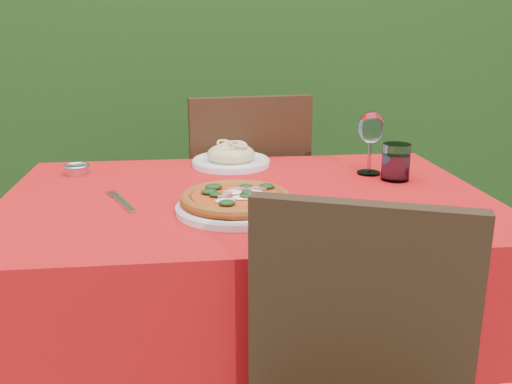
{
  "coord_description": "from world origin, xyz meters",
  "views": [
    {
      "loc": [
        -0.14,
        -1.43,
        1.18
      ],
      "look_at": [
        0.02,
        -0.05,
        0.77
      ],
      "focal_mm": 40.0,
      "sensor_mm": 36.0,
      "label": 1
    }
  ],
  "objects": [
    {
      "name": "chair_far",
      "position": [
        0.05,
        0.6,
        0.54
      ],
      "size": [
        0.47,
        0.47,
        0.94
      ],
      "rotation": [
        0.0,
        0.0,
        3.26
      ],
      "color": "black",
      "rests_on": "ground"
    },
    {
      "name": "wine_glass",
      "position": [
        0.38,
        0.17,
        0.88
      ],
      "size": [
        0.08,
        0.08,
        0.19
      ],
      "color": "silver",
      "rests_on": "dining_table"
    },
    {
      "name": "pizza_plate",
      "position": [
        -0.04,
        -0.14,
        0.77
      ],
      "size": [
        0.3,
        0.3,
        0.05
      ],
      "rotation": [
        0.0,
        0.0,
        -0.16
      ],
      "color": "silver",
      "rests_on": "dining_table"
    },
    {
      "name": "dining_table",
      "position": [
        0.0,
        0.0,
        0.6
      ],
      "size": [
        1.26,
        0.86,
        0.75
      ],
      "color": "#482B17",
      "rests_on": "ground"
    },
    {
      "name": "fork",
      "position": [
        -0.31,
        -0.05,
        0.75
      ],
      "size": [
        0.11,
        0.21,
        0.01
      ],
      "primitive_type": "cube",
      "rotation": [
        0.0,
        0.0,
        0.39
      ],
      "color": "silver",
      "rests_on": "dining_table"
    },
    {
      "name": "pasta_plate",
      "position": [
        -0.02,
        0.32,
        0.77
      ],
      "size": [
        0.25,
        0.25,
        0.07
      ],
      "rotation": [
        0.0,
        0.0,
        -0.42
      ],
      "color": "silver",
      "rests_on": "dining_table"
    },
    {
      "name": "steel_ramekin",
      "position": [
        -0.48,
        0.27,
        0.76
      ],
      "size": [
        0.07,
        0.07,
        0.03
      ],
      "primitive_type": "cylinder",
      "color": "silver",
      "rests_on": "dining_table"
    },
    {
      "name": "water_glass",
      "position": [
        0.44,
        0.09,
        0.8
      ],
      "size": [
        0.08,
        0.08,
        0.11
      ],
      "color": "silver",
      "rests_on": "dining_table"
    },
    {
      "name": "hedge",
      "position": [
        0.0,
        1.55,
        0.92
      ],
      "size": [
        3.2,
        0.55,
        1.78
      ],
      "color": "black",
      "rests_on": "ground"
    }
  ]
}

